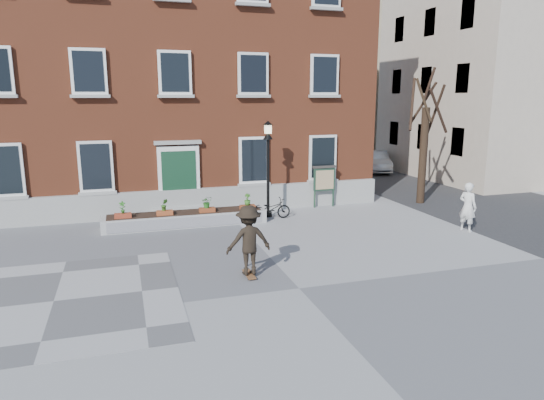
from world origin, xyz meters
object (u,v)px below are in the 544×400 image
object	(u,v)px
bicycle	(271,209)
notice_board	(324,179)
lamp_post	(268,156)
skateboarder	(249,240)
bystander	(468,207)
parked_car	(376,161)

from	to	relation	value
bicycle	notice_board	xyz separation A→B (m)	(2.91, 1.41, 0.84)
bicycle	lamp_post	bearing A→B (deg)	-2.51
notice_board	skateboarder	bearing A→B (deg)	-126.32
bicycle	skateboarder	distance (m)	6.43
lamp_post	bystander	bearing A→B (deg)	-33.71
bystander	skateboarder	world-z (taller)	skateboarder
parked_car	skateboarder	distance (m)	20.43
notice_board	skateboarder	world-z (taller)	skateboarder
parked_car	bystander	distance (m)	14.39
bystander	notice_board	world-z (taller)	notice_board
bicycle	bystander	world-z (taller)	bystander
skateboarder	notice_board	bearing A→B (deg)	53.68
bystander	notice_board	bearing A→B (deg)	13.51
bystander	lamp_post	size ratio (longest dim) A/B	0.46
notice_board	skateboarder	xyz separation A→B (m)	(-5.38, -7.32, -0.22)
skateboarder	parked_car	bearing A→B (deg)	51.29
bicycle	bystander	distance (m)	7.44
bystander	skateboarder	distance (m)	9.08
bicycle	parked_car	size ratio (longest dim) A/B	0.39
bystander	lamp_post	bearing A→B (deg)	36.30
parked_car	lamp_post	xyz separation A→B (m)	(-10.31, -9.59, 1.85)
parked_car	skateboarder	bearing A→B (deg)	-109.85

